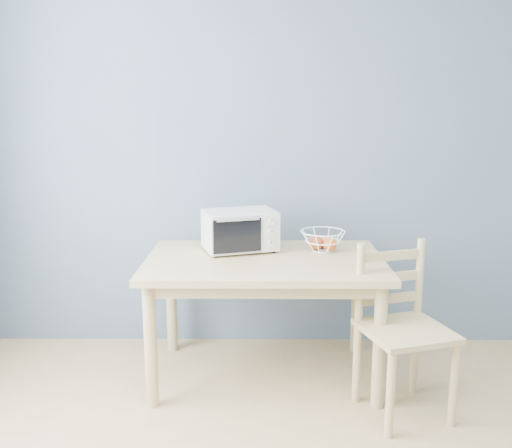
{
  "coord_description": "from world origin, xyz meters",
  "views": [
    {
      "loc": [
        -0.12,
        -1.55,
        1.64
      ],
      "look_at": [
        -0.14,
        1.82,
        0.93
      ],
      "focal_mm": 40.0,
      "sensor_mm": 36.0,
      "label": 1
    }
  ],
  "objects_px": {
    "fruit_basket": "(323,241)",
    "toaster_oven": "(237,230)",
    "dining_chair": "(401,332)",
    "dining_table": "(264,274)"
  },
  "relations": [
    {
      "from": "fruit_basket",
      "to": "toaster_oven",
      "type": "bearing_deg",
      "value": -179.22
    },
    {
      "from": "dining_table",
      "to": "toaster_oven",
      "type": "bearing_deg",
      "value": 135.27
    },
    {
      "from": "toaster_oven",
      "to": "fruit_basket",
      "type": "xyz_separation_m",
      "value": [
        0.53,
        0.01,
        -0.07
      ]
    },
    {
      "from": "toaster_oven",
      "to": "fruit_basket",
      "type": "relative_size",
      "value": 1.35
    },
    {
      "from": "dining_chair",
      "to": "dining_table",
      "type": "bearing_deg",
      "value": 134.45
    },
    {
      "from": "dining_table",
      "to": "dining_chair",
      "type": "height_order",
      "value": "dining_chair"
    },
    {
      "from": "fruit_basket",
      "to": "dining_chair",
      "type": "relative_size",
      "value": 0.4
    },
    {
      "from": "dining_table",
      "to": "dining_chair",
      "type": "distance_m",
      "value": 0.85
    },
    {
      "from": "toaster_oven",
      "to": "fruit_basket",
      "type": "distance_m",
      "value": 0.53
    },
    {
      "from": "toaster_oven",
      "to": "fruit_basket",
      "type": "bearing_deg",
      "value": -16.98
    }
  ]
}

